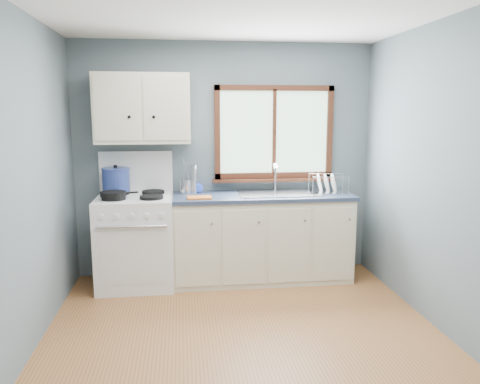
{
  "coord_description": "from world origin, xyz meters",
  "views": [
    {
      "loc": [
        -0.47,
        -3.25,
        1.77
      ],
      "look_at": [
        0.05,
        0.9,
        1.05
      ],
      "focal_mm": 35.0,
      "sensor_mm": 36.0,
      "label": 1
    }
  ],
  "objects": [
    {
      "name": "floor",
      "position": [
        0.0,
        0.0,
        -0.01
      ],
      "size": [
        3.2,
        3.6,
        0.02
      ],
      "primitive_type": "cube",
      "color": "#9E6436",
      "rests_on": "ground"
    },
    {
      "name": "wall_back",
      "position": [
        0.0,
        1.81,
        1.25
      ],
      "size": [
        3.2,
        0.02,
        2.5
      ],
      "primitive_type": "cube",
      "color": "slate",
      "rests_on": "ground"
    },
    {
      "name": "wall_front",
      "position": [
        0.0,
        -1.81,
        1.25
      ],
      "size": [
        3.2,
        0.02,
        2.5
      ],
      "primitive_type": "cube",
      "color": "slate",
      "rests_on": "ground"
    },
    {
      "name": "wall_left",
      "position": [
        -1.61,
        0.0,
        1.25
      ],
      "size": [
        0.02,
        3.6,
        2.5
      ],
      "primitive_type": "cube",
      "color": "slate",
      "rests_on": "ground"
    },
    {
      "name": "wall_right",
      "position": [
        1.61,
        0.0,
        1.25
      ],
      "size": [
        0.02,
        3.6,
        2.5
      ],
      "primitive_type": "cube",
      "color": "slate",
      "rests_on": "ground"
    },
    {
      "name": "gas_range",
      "position": [
        -0.95,
        1.47,
        0.49
      ],
      "size": [
        0.76,
        0.69,
        1.36
      ],
      "color": "white",
      "rests_on": "floor"
    },
    {
      "name": "base_cabinets",
      "position": [
        0.36,
        1.49,
        0.41
      ],
      "size": [
        1.85,
        0.6,
        0.88
      ],
      "color": "beige",
      "rests_on": "floor"
    },
    {
      "name": "countertop",
      "position": [
        0.36,
        1.49,
        0.9
      ],
      "size": [
        1.89,
        0.64,
        0.04
      ],
      "primitive_type": "cube",
      "color": "#242F46",
      "rests_on": "base_cabinets"
    },
    {
      "name": "sink",
      "position": [
        0.54,
        1.49,
        0.86
      ],
      "size": [
        0.84,
        0.46,
        0.44
      ],
      "color": "silver",
      "rests_on": "countertop"
    },
    {
      "name": "window",
      "position": [
        0.54,
        1.77,
        1.48
      ],
      "size": [
        1.36,
        0.1,
        1.03
      ],
      "color": "#9EC6A8",
      "rests_on": "wall_back"
    },
    {
      "name": "upper_cabinets",
      "position": [
        -0.85,
        1.63,
        1.8
      ],
      "size": [
        0.95,
        0.35,
        0.7
      ],
      "color": "beige",
      "rests_on": "wall_back"
    },
    {
      "name": "skillet",
      "position": [
        -1.13,
        1.32,
        0.98
      ],
      "size": [
        0.39,
        0.31,
        0.05
      ],
      "rotation": [
        0.0,
        0.0,
        0.35
      ],
      "color": "black",
      "rests_on": "gas_range"
    },
    {
      "name": "stockpot",
      "position": [
        -1.14,
        1.61,
        1.08
      ],
      "size": [
        0.34,
        0.34,
        0.28
      ],
      "rotation": [
        0.0,
        0.0,
        -0.21
      ],
      "color": "navy",
      "rests_on": "gas_range"
    },
    {
      "name": "utensil_crock",
      "position": [
        -0.43,
        1.64,
        1.0
      ],
      "size": [
        0.14,
        0.14,
        0.37
      ],
      "rotation": [
        0.0,
        0.0,
        -0.24
      ],
      "color": "silver",
      "rests_on": "countertop"
    },
    {
      "name": "thermos",
      "position": [
        -0.35,
        1.65,
        1.07
      ],
      "size": [
        0.08,
        0.08,
        0.3
      ],
      "primitive_type": "cylinder",
      "rotation": [
        0.0,
        0.0,
        0.22
      ],
      "color": "silver",
      "rests_on": "countertop"
    },
    {
      "name": "soap_bottle",
      "position": [
        -0.29,
        1.64,
        1.05
      ],
      "size": [
        0.13,
        0.13,
        0.27
      ],
      "primitive_type": "imported",
      "rotation": [
        0.0,
        0.0,
        0.29
      ],
      "color": "blue",
      "rests_on": "countertop"
    },
    {
      "name": "dish_towel",
      "position": [
        -0.3,
        1.33,
        0.93
      ],
      "size": [
        0.24,
        0.18,
        0.02
      ],
      "primitive_type": "cube",
      "rotation": [
        0.0,
        0.0,
        0.02
      ],
      "color": "#CD6725",
      "rests_on": "countertop"
    },
    {
      "name": "dish_rack",
      "position": [
        1.06,
        1.49,
        0.97
      ],
      "size": [
        0.43,
        0.34,
        0.2
      ],
      "rotation": [
        0.0,
        0.0,
        -0.12
      ],
      "color": "silver",
      "rests_on": "countertop"
    }
  ]
}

